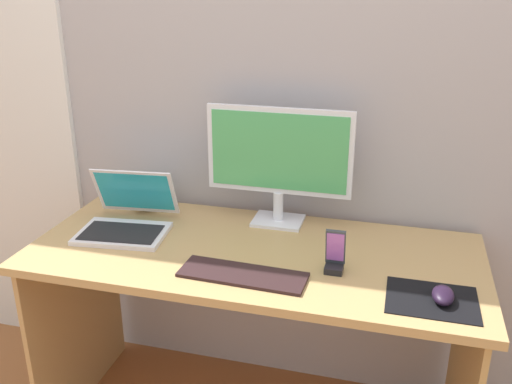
{
  "coord_description": "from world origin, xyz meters",
  "views": [
    {
      "loc": [
        0.44,
        -1.59,
        1.58
      ],
      "look_at": [
        0.01,
        -0.02,
        0.96
      ],
      "focal_mm": 39.19,
      "sensor_mm": 36.0,
      "label": 1
    }
  ],
  "objects_px": {
    "laptop": "(127,219)",
    "fishbowl": "(146,191)",
    "keyboard_external": "(243,275)",
    "phone_in_dock": "(335,257)",
    "monitor": "(279,159)",
    "mouse": "(443,295)"
  },
  "relations": [
    {
      "from": "laptop",
      "to": "mouse",
      "type": "distance_m",
      "value": 1.08
    },
    {
      "from": "fishbowl",
      "to": "monitor",
      "type": "bearing_deg",
      "value": -0.28
    },
    {
      "from": "laptop",
      "to": "phone_in_dock",
      "type": "height_order",
      "value": "laptop"
    },
    {
      "from": "keyboard_external",
      "to": "mouse",
      "type": "xyz_separation_m",
      "value": [
        0.57,
        0.01,
        0.02
      ]
    },
    {
      "from": "laptop",
      "to": "fishbowl",
      "type": "xyz_separation_m",
      "value": [
        -0.02,
        0.2,
        0.03
      ]
    },
    {
      "from": "keyboard_external",
      "to": "phone_in_dock",
      "type": "height_order",
      "value": "phone_in_dock"
    },
    {
      "from": "monitor",
      "to": "laptop",
      "type": "distance_m",
      "value": 0.58
    },
    {
      "from": "laptop",
      "to": "fishbowl",
      "type": "bearing_deg",
      "value": 96.27
    },
    {
      "from": "monitor",
      "to": "phone_in_dock",
      "type": "xyz_separation_m",
      "value": [
        0.25,
        -0.31,
        -0.2
      ]
    },
    {
      "from": "laptop",
      "to": "monitor",
      "type": "bearing_deg",
      "value": 21.92
    },
    {
      "from": "monitor",
      "to": "fishbowl",
      "type": "bearing_deg",
      "value": 179.72
    },
    {
      "from": "phone_in_dock",
      "to": "keyboard_external",
      "type": "bearing_deg",
      "value": -158.19
    },
    {
      "from": "laptop",
      "to": "keyboard_external",
      "type": "height_order",
      "value": "laptop"
    },
    {
      "from": "monitor",
      "to": "fishbowl",
      "type": "height_order",
      "value": "monitor"
    },
    {
      "from": "keyboard_external",
      "to": "mouse",
      "type": "distance_m",
      "value": 0.57
    },
    {
      "from": "keyboard_external",
      "to": "phone_in_dock",
      "type": "relative_size",
      "value": 2.78
    },
    {
      "from": "fishbowl",
      "to": "phone_in_dock",
      "type": "height_order",
      "value": "fishbowl"
    },
    {
      "from": "fishbowl",
      "to": "mouse",
      "type": "bearing_deg",
      "value": -20.61
    },
    {
      "from": "laptop",
      "to": "keyboard_external",
      "type": "xyz_separation_m",
      "value": [
        0.49,
        -0.21,
        -0.04
      ]
    },
    {
      "from": "laptop",
      "to": "mouse",
      "type": "bearing_deg",
      "value": -10.85
    },
    {
      "from": "keyboard_external",
      "to": "fishbowl",
      "type": "bearing_deg",
      "value": 143.24
    },
    {
      "from": "mouse",
      "to": "phone_in_dock",
      "type": "bearing_deg",
      "value": 163.89
    }
  ]
}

